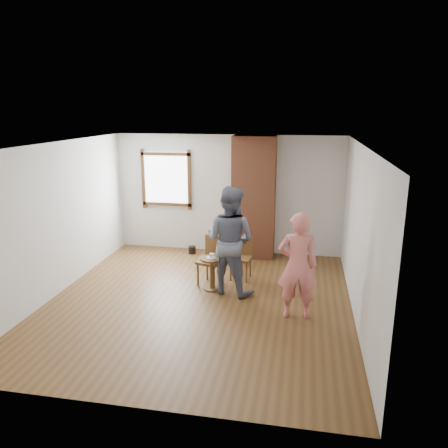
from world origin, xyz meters
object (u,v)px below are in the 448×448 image
(dining_chair_right, at_px, (242,255))
(dining_chair_left, at_px, (212,258))
(man, at_px, (230,240))
(person_pink, at_px, (298,266))
(side_table, at_px, (211,268))
(stoneware_crock, at_px, (226,252))

(dining_chair_right, bearing_deg, dining_chair_left, -136.00)
(man, xyz_separation_m, person_pink, (1.17, -0.76, -0.11))
(dining_chair_right, xyz_separation_m, side_table, (-0.44, -0.68, -0.05))
(dining_chair_left, height_order, person_pink, person_pink)
(dining_chair_left, bearing_deg, side_table, -62.95)
(dining_chair_right, relative_size, man, 0.43)
(man, bearing_deg, stoneware_crock, -58.20)
(dining_chair_right, xyz_separation_m, man, (-0.11, -0.70, 0.49))
(man, relative_size, person_pink, 1.13)
(side_table, xyz_separation_m, man, (0.33, -0.02, 0.54))
(person_pink, bearing_deg, man, -37.22)
(stoneware_crock, xyz_separation_m, side_table, (0.02, -1.49, 0.20))
(side_table, bearing_deg, stoneware_crock, 90.71)
(dining_chair_right, height_order, person_pink, person_pink)
(dining_chair_right, relative_size, side_table, 1.34)
(person_pink, bearing_deg, stoneware_crock, -60.48)
(dining_chair_left, relative_size, person_pink, 0.53)
(side_table, relative_size, man, 0.32)
(side_table, relative_size, person_pink, 0.36)
(stoneware_crock, relative_size, man, 0.22)
(dining_chair_left, xyz_separation_m, side_table, (0.05, -0.30, -0.09))
(side_table, distance_m, man, 0.64)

